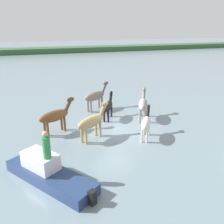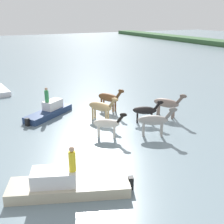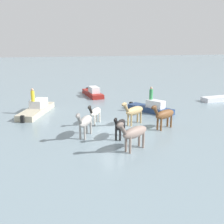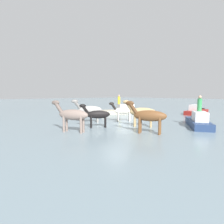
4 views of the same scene
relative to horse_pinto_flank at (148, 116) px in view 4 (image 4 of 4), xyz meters
name	(u,v)px [view 4 (image 4 of 4)]	position (x,y,z in m)	size (l,w,h in m)	color
ground_plane	(117,125)	(3.49, -0.57, -1.12)	(194.16, 194.16, 0.00)	gray
horse_pinto_flank	(148,116)	(0.00, 0.00, 0.00)	(2.49, 1.59, 2.03)	brown
horse_rear_stallion	(123,111)	(4.86, -2.50, -0.16)	(1.53, 2.06, 1.75)	silver
horse_chestnut_trailing	(97,115)	(3.78, 1.19, -0.15)	(1.47, 2.11, 1.76)	black
horse_dun_straggler	(89,110)	(6.06, 0.37, -0.01)	(1.60, 2.47, 2.02)	#9E9993
horse_gray_outer	(142,112)	(1.87, -1.59, -0.01)	(2.38, 1.75, 2.01)	tan
horse_dark_mare	(72,115)	(3.48, 3.40, 0.02)	(2.48, 1.72, 2.06)	gray
boat_dinghy_port	(198,123)	(-0.94, -4.90, -0.81)	(3.59, 4.42, 1.34)	navy
boat_tender_starboard	(122,111)	(9.57, -6.87, -0.79)	(3.38, 5.71, 1.37)	#B7AD93
boat_launch_far	(196,112)	(3.20, -13.65, -0.80)	(1.96, 5.23, 1.35)	maroon
person_boatman_standing	(200,104)	(-0.91, -5.03, 0.61)	(0.32, 0.32, 1.19)	#338C4C
person_watcher_seated	(119,100)	(9.83, -6.62, 0.64)	(0.32, 0.32, 1.19)	yellow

